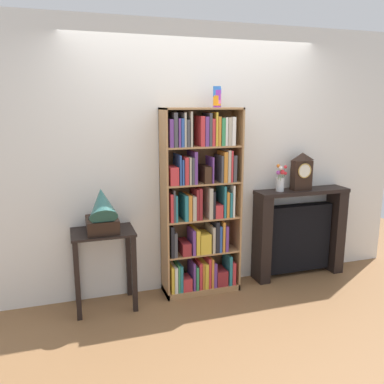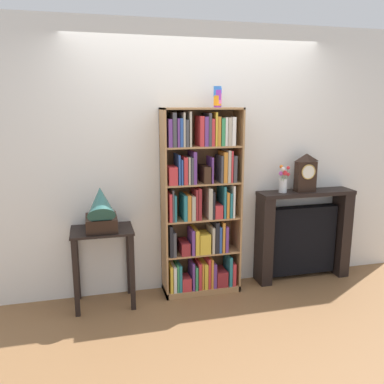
{
  "view_description": "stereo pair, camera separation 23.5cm",
  "coord_description": "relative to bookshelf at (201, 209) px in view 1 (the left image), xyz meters",
  "views": [
    {
      "loc": [
        -1.26,
        -3.53,
        1.89
      ],
      "look_at": [
        -0.09,
        0.09,
        1.04
      ],
      "focal_mm": 37.36,
      "sensor_mm": 36.0,
      "label": 1
    },
    {
      "loc": [
        -1.03,
        -3.6,
        1.89
      ],
      "look_at": [
        -0.09,
        0.09,
        1.04
      ],
      "focal_mm": 37.36,
      "sensor_mm": 36.0,
      "label": 2
    }
  ],
  "objects": [
    {
      "name": "mantel_clock",
      "position": [
        1.14,
        0.02,
        0.31
      ],
      "size": [
        0.21,
        0.12,
        0.4
      ],
      "color": "black",
      "rests_on": "fireplace_mantel"
    },
    {
      "name": "fireplace_mantel",
      "position": [
        1.16,
        0.04,
        -0.39
      ],
      "size": [
        1.05,
        0.26,
        0.98
      ],
      "color": "black",
      "rests_on": "ground"
    },
    {
      "name": "bookshelf",
      "position": [
        0.0,
        0.0,
        0.0
      ],
      "size": [
        0.77,
        0.29,
        1.85
      ],
      "color": "#A87A4C",
      "rests_on": "ground"
    },
    {
      "name": "gramophone",
      "position": [
        -0.97,
        -0.11,
        0.08
      ],
      "size": [
        0.28,
        0.46,
        0.48
      ],
      "color": "black",
      "rests_on": "side_table_left"
    },
    {
      "name": "flower_vase",
      "position": [
        0.89,
        0.01,
        0.23
      ],
      "size": [
        0.12,
        0.13,
        0.29
      ],
      "color": "silver",
      "rests_on": "fireplace_mantel"
    },
    {
      "name": "wall_back",
      "position": [
        0.1,
        0.19,
        0.45
      ],
      "size": [
        4.57,
        0.08,
        2.65
      ],
      "primitive_type": "cube",
      "color": "silver",
      "rests_on": "ground"
    },
    {
      "name": "ground_plane",
      "position": [
        0.0,
        -0.08,
        -0.88
      ],
      "size": [
        7.57,
        6.4,
        0.02
      ],
      "primitive_type": "cube",
      "color": "brown"
    },
    {
      "name": "cup_stack",
      "position": [
        0.16,
        -0.01,
        1.08
      ],
      "size": [
        0.08,
        0.08,
        0.19
      ],
      "color": "purple",
      "rests_on": "bookshelf"
    },
    {
      "name": "side_table_left",
      "position": [
        -0.97,
        -0.05,
        -0.33
      ],
      "size": [
        0.57,
        0.4,
        0.75
      ],
      "color": "black",
      "rests_on": "ground"
    }
  ]
}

